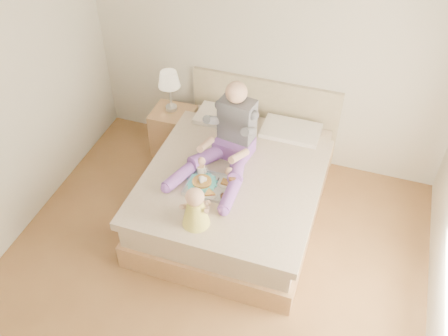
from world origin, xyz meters
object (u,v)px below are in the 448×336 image
(nightstand, at_px, (174,132))
(tray, at_px, (212,184))
(bed, at_px, (238,185))
(adult, at_px, (228,141))
(baby, at_px, (196,209))

(nightstand, distance_m, tray, 1.39)
(bed, xyz_separation_m, adult, (-0.12, 0.03, 0.54))
(nightstand, bearing_deg, bed, -33.93)
(tray, distance_m, baby, 0.49)
(bed, relative_size, nightstand, 3.78)
(adult, height_order, tray, adult)
(adult, bearing_deg, tray, -85.09)
(nightstand, xyz_separation_m, baby, (0.88, -1.50, 0.49))
(bed, xyz_separation_m, nightstand, (-1.00, 0.65, -0.03))
(bed, distance_m, baby, 0.98)
(nightstand, relative_size, baby, 1.40)
(bed, relative_size, adult, 2.01)
(bed, height_order, adult, adult)
(nightstand, xyz_separation_m, adult, (0.88, -0.62, 0.57))
(bed, height_order, tray, bed)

